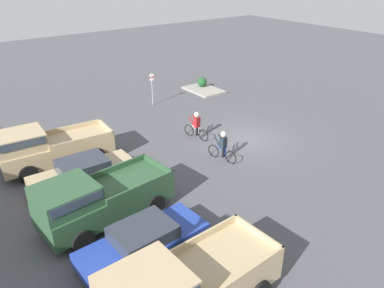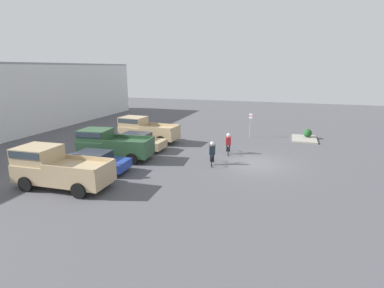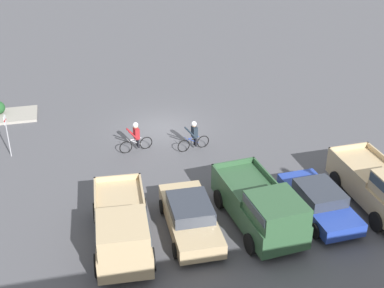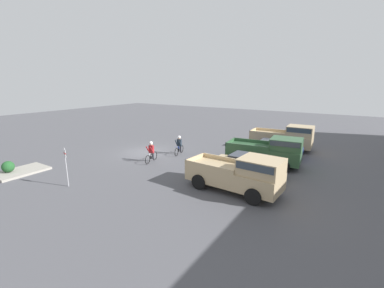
% 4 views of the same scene
% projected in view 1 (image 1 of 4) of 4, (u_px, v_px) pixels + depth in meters
% --- Properties ---
extents(ground_plane, '(80.00, 80.00, 0.00)m').
position_uv_depth(ground_plane, '(246.00, 139.00, 21.98)').
color(ground_plane, '#4C4C51').
extents(pickup_truck_0, '(2.46, 5.44, 2.27)m').
position_uv_depth(pickup_truck_0, '(181.00, 288.00, 10.45)').
color(pickup_truck_0, tan).
rests_on(pickup_truck_0, ground_plane).
extents(sedan_0, '(2.15, 4.66, 1.32)m').
position_uv_depth(sedan_0, '(144.00, 242.00, 12.91)').
color(sedan_0, '#233D9E').
rests_on(sedan_0, ground_plane).
extents(pickup_truck_1, '(2.67, 5.43, 2.17)m').
position_uv_depth(pickup_truck_1, '(96.00, 199.00, 14.44)').
color(pickup_truck_1, '#2D5133').
rests_on(pickup_truck_1, ground_plane).
extents(sedan_1, '(2.05, 4.73, 1.40)m').
position_uv_depth(sedan_1, '(84.00, 174.00, 16.99)').
color(sedan_1, tan).
rests_on(sedan_1, ground_plane).
extents(pickup_truck_2, '(2.47, 5.48, 2.18)m').
position_uv_depth(pickup_truck_2, '(47.00, 147.00, 18.46)').
color(pickup_truck_2, tan).
rests_on(pickup_truck_2, ground_plane).
extents(cyclist_0, '(1.79, 0.55, 1.65)m').
position_uv_depth(cyclist_0, '(196.00, 124.00, 21.70)').
color(cyclist_0, black).
rests_on(cyclist_0, ground_plane).
extents(cyclist_1, '(1.79, 0.55, 1.65)m').
position_uv_depth(cyclist_1, '(223.00, 145.00, 19.29)').
color(cyclist_1, black).
rests_on(cyclist_1, ground_plane).
extents(fire_lane_sign, '(0.09, 0.30, 2.37)m').
position_uv_depth(fire_lane_sign, '(152.00, 86.00, 26.52)').
color(fire_lane_sign, '#9E9EA3').
rests_on(fire_lane_sign, ground_plane).
extents(curb_island, '(3.14, 2.16, 0.15)m').
position_uv_depth(curb_island, '(204.00, 90.00, 30.06)').
color(curb_island, gray).
rests_on(curb_island, ground_plane).
extents(shrub, '(0.77, 0.77, 0.77)m').
position_uv_depth(shrub, '(202.00, 82.00, 30.44)').
color(shrub, '#1E4C23').
rests_on(shrub, curb_island).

